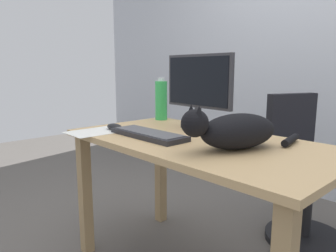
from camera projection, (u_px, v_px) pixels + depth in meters
back_wall at (333, 39)px, 2.47m from camera, size 6.00×0.04×2.60m
desk at (198, 162)px, 1.55m from camera, size 1.33×0.70×0.73m
office_chair at (303, 179)px, 1.99m from camera, size 0.51×0.49×0.91m
monitor at (198, 88)px, 1.81m from camera, size 0.48×0.20×0.42m
keyboard at (148, 134)px, 1.58m from camera, size 0.44×0.15×0.03m
cat at (234, 130)px, 1.32m from camera, size 0.29×0.59×0.20m
computer_mouse at (114, 127)px, 1.76m from camera, size 0.11×0.06×0.04m
paper_sheet at (96, 132)px, 1.71m from camera, size 0.22×0.30×0.00m
water_bottle at (161, 100)px, 2.10m from camera, size 0.08×0.08×0.28m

